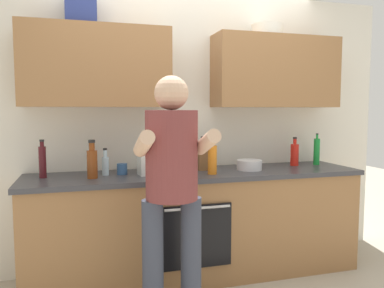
{
  "coord_description": "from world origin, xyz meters",
  "views": [
    {
      "loc": [
        -0.94,
        -3.05,
        1.43
      ],
      "look_at": [
        -0.08,
        -0.1,
        1.15
      ],
      "focal_mm": 35.7,
      "sensor_mm": 36.0,
      "label": 1
    }
  ],
  "objects_px": {
    "bottle_hotsauce": "(295,154)",
    "grocery_bag_produce": "(151,162)",
    "bottle_vinegar": "(92,162)",
    "knife_block": "(203,156)",
    "cup_tea": "(122,169)",
    "bottle_juice": "(212,158)",
    "person_standing": "(172,180)",
    "bottle_soda": "(317,151)",
    "mixing_bowl": "(249,165)",
    "bottle_water": "(105,164)",
    "bottle_wine": "(42,161)"
  },
  "relations": [
    {
      "from": "bottle_juice",
      "to": "bottle_soda",
      "type": "bearing_deg",
      "value": 11.25
    },
    {
      "from": "knife_block",
      "to": "mixing_bowl",
      "type": "bearing_deg",
      "value": -18.54
    },
    {
      "from": "bottle_hotsauce",
      "to": "cup_tea",
      "type": "distance_m",
      "value": 1.62
    },
    {
      "from": "bottle_soda",
      "to": "mixing_bowl",
      "type": "relative_size",
      "value": 1.37
    },
    {
      "from": "bottle_vinegar",
      "to": "knife_block",
      "type": "distance_m",
      "value": 0.96
    },
    {
      "from": "bottle_juice",
      "to": "bottle_vinegar",
      "type": "relative_size",
      "value": 1.04
    },
    {
      "from": "bottle_soda",
      "to": "grocery_bag_produce",
      "type": "xyz_separation_m",
      "value": [
        -1.62,
        -0.11,
        -0.02
      ]
    },
    {
      "from": "bottle_juice",
      "to": "cup_tea",
      "type": "relative_size",
      "value": 3.5
    },
    {
      "from": "bottle_water",
      "to": "mixing_bowl",
      "type": "height_order",
      "value": "bottle_water"
    },
    {
      "from": "bottle_wine",
      "to": "cup_tea",
      "type": "xyz_separation_m",
      "value": [
        0.61,
        -0.01,
        -0.09
      ]
    },
    {
      "from": "bottle_soda",
      "to": "mixing_bowl",
      "type": "bearing_deg",
      "value": -171.53
    },
    {
      "from": "person_standing",
      "to": "cup_tea",
      "type": "xyz_separation_m",
      "value": [
        -0.25,
        0.73,
        -0.03
      ]
    },
    {
      "from": "bottle_juice",
      "to": "bottle_wine",
      "type": "distance_m",
      "value": 1.33
    },
    {
      "from": "bottle_hotsauce",
      "to": "grocery_bag_produce",
      "type": "xyz_separation_m",
      "value": [
        -1.39,
        -0.13,
        -0.0
      ]
    },
    {
      "from": "person_standing",
      "to": "bottle_juice",
      "type": "xyz_separation_m",
      "value": [
        0.47,
        0.54,
        0.06
      ]
    },
    {
      "from": "knife_block",
      "to": "cup_tea",
      "type": "bearing_deg",
      "value": -175.71
    },
    {
      "from": "grocery_bag_produce",
      "to": "mixing_bowl",
      "type": "bearing_deg",
      "value": -0.0
    },
    {
      "from": "person_standing",
      "to": "bottle_soda",
      "type": "relative_size",
      "value": 5.46
    },
    {
      "from": "grocery_bag_produce",
      "to": "knife_block",
      "type": "bearing_deg",
      "value": 15.2
    },
    {
      "from": "person_standing",
      "to": "grocery_bag_produce",
      "type": "bearing_deg",
      "value": 91.74
    },
    {
      "from": "grocery_bag_produce",
      "to": "bottle_hotsauce",
      "type": "bearing_deg",
      "value": 5.14
    },
    {
      "from": "bottle_soda",
      "to": "knife_block",
      "type": "distance_m",
      "value": 1.14
    },
    {
      "from": "person_standing",
      "to": "bottle_hotsauce",
      "type": "relative_size",
      "value": 6.1
    },
    {
      "from": "person_standing",
      "to": "bottle_vinegar",
      "type": "height_order",
      "value": "person_standing"
    },
    {
      "from": "person_standing",
      "to": "bottle_hotsauce",
      "type": "xyz_separation_m",
      "value": [
        1.37,
        0.78,
        0.04
      ]
    },
    {
      "from": "bottle_vinegar",
      "to": "bottle_hotsauce",
      "type": "relative_size",
      "value": 1.11
    },
    {
      "from": "bottle_juice",
      "to": "bottle_wine",
      "type": "height_order",
      "value": "bottle_juice"
    },
    {
      "from": "cup_tea",
      "to": "mixing_bowl",
      "type": "height_order",
      "value": "same"
    },
    {
      "from": "bottle_juice",
      "to": "bottle_hotsauce",
      "type": "bearing_deg",
      "value": 14.79
    },
    {
      "from": "person_standing",
      "to": "mixing_bowl",
      "type": "height_order",
      "value": "person_standing"
    },
    {
      "from": "bottle_juice",
      "to": "cup_tea",
      "type": "bearing_deg",
      "value": 164.94
    },
    {
      "from": "bottle_vinegar",
      "to": "cup_tea",
      "type": "relative_size",
      "value": 3.35
    },
    {
      "from": "bottle_juice",
      "to": "mixing_bowl",
      "type": "bearing_deg",
      "value": 16.57
    },
    {
      "from": "bottle_wine",
      "to": "cup_tea",
      "type": "distance_m",
      "value": 0.61
    },
    {
      "from": "bottle_hotsauce",
      "to": "grocery_bag_produce",
      "type": "distance_m",
      "value": 1.4
    },
    {
      "from": "cup_tea",
      "to": "bottle_vinegar",
      "type": "bearing_deg",
      "value": -154.01
    },
    {
      "from": "cup_tea",
      "to": "person_standing",
      "type": "bearing_deg",
      "value": -71.41
    },
    {
      "from": "person_standing",
      "to": "bottle_wine",
      "type": "distance_m",
      "value": 1.13
    },
    {
      "from": "bottle_hotsauce",
      "to": "mixing_bowl",
      "type": "xyz_separation_m",
      "value": [
        -0.52,
        -0.13,
        -0.06
      ]
    },
    {
      "from": "bottle_water",
      "to": "person_standing",
      "type": "bearing_deg",
      "value": -62.55
    },
    {
      "from": "cup_tea",
      "to": "grocery_bag_produce",
      "type": "bearing_deg",
      "value": -18.9
    },
    {
      "from": "bottle_water",
      "to": "bottle_vinegar",
      "type": "height_order",
      "value": "bottle_vinegar"
    },
    {
      "from": "bottle_vinegar",
      "to": "bottle_wine",
      "type": "relative_size",
      "value": 1.0
    },
    {
      "from": "bottle_water",
      "to": "bottle_hotsauce",
      "type": "bearing_deg",
      "value": 1.64
    },
    {
      "from": "bottle_hotsauce",
      "to": "knife_block",
      "type": "bearing_deg",
      "value": 179.68
    },
    {
      "from": "bottle_vinegar",
      "to": "mixing_bowl",
      "type": "height_order",
      "value": "bottle_vinegar"
    },
    {
      "from": "bottle_juice",
      "to": "bottle_soda",
      "type": "xyz_separation_m",
      "value": [
        1.14,
        0.23,
        -0.0
      ]
    },
    {
      "from": "mixing_bowl",
      "to": "bottle_soda",
      "type": "bearing_deg",
      "value": 8.47
    },
    {
      "from": "bottle_juice",
      "to": "knife_block",
      "type": "height_order",
      "value": "bottle_juice"
    },
    {
      "from": "cup_tea",
      "to": "knife_block",
      "type": "distance_m",
      "value": 0.71
    }
  ]
}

